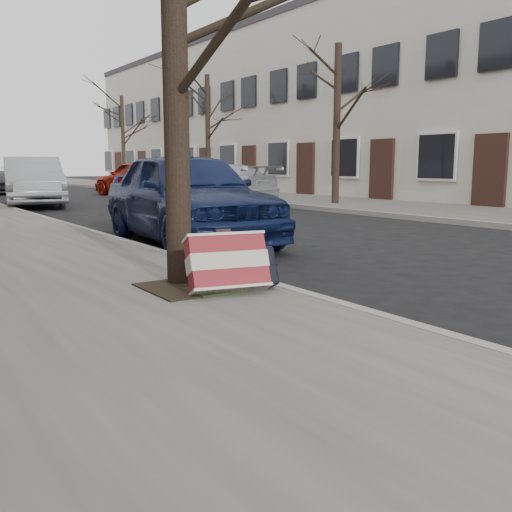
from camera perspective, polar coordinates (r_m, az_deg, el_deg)
ground at (r=5.77m, az=17.44°, el=-3.91°), size 120.00×120.00×0.00m
far_sidewalk at (r=22.18m, az=-0.65°, el=6.03°), size 4.00×70.00×0.12m
house_far at (r=26.34m, az=8.14°, el=14.14°), size 6.70×40.00×7.20m
dirt_patch at (r=5.38m, az=-6.45°, el=-3.07°), size 0.85×0.85×0.02m
street_tree at (r=5.69m, az=-8.23°, el=23.90°), size 0.24×0.24×5.19m
suitcase_red at (r=5.08m, az=-2.89°, el=-0.72°), size 0.77×0.53×0.54m
suitcase_navy at (r=5.24m, az=-0.76°, el=-1.16°), size 0.56×0.39×0.41m
car_near_front at (r=9.35m, az=-6.87°, el=5.97°), size 2.20×4.58×1.51m
car_near_mid at (r=18.79m, az=-21.40°, el=6.95°), size 2.35×4.75×1.50m
car_far_front at (r=18.01m, az=-4.05°, el=7.12°), size 2.61×4.65×1.27m
car_far_back at (r=23.80m, az=-11.92°, el=7.63°), size 2.49×4.47×1.44m
tree_far_a at (r=17.41m, az=8.08°, el=12.88°), size 0.21×0.21×4.61m
tree_far_b at (r=23.70m, az=-4.84°, el=12.02°), size 0.20×0.20×4.70m
tree_far_c at (r=32.10m, az=-13.15°, el=11.12°), size 0.20×0.20×4.78m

